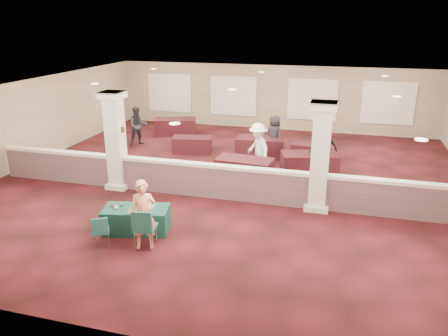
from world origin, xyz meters
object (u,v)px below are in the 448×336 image
(attendee_d, at_px, (274,135))
(attendee_c, at_px, (323,151))
(far_table_back_center, at_px, (260,147))
(far_table_front_left, at_px, (192,145))
(attendee_b, at_px, (258,148))
(near_table, at_px, (136,220))
(far_table_back_left, at_px, (175,127))
(woman, at_px, (144,215))
(attendee_a, at_px, (138,126))
(conf_chair_main, at_px, (144,226))
(far_table_front_center, at_px, (244,169))
(far_table_front_right, at_px, (309,164))
(conf_chair_side, at_px, (100,229))
(far_table_back_right, at_px, (313,152))

(attendee_d, bearing_deg, attendee_c, 171.77)
(attendee_c, height_order, attendee_d, attendee_c)
(far_table_back_center, distance_m, attendee_d, 0.78)
(far_table_front_left, height_order, attendee_d, attendee_d)
(attendee_b, xyz_separation_m, attendee_c, (2.28, 0.30, 0.01))
(near_table, xyz_separation_m, far_table_back_left, (-2.76, 9.78, 0.07))
(woman, xyz_separation_m, attendee_a, (-4.29, 8.42, -0.02))
(conf_chair_main, height_order, far_table_front_center, conf_chair_main)
(far_table_front_center, bearing_deg, attendee_d, 81.67)
(conf_chair_main, height_order, woman, woman)
(far_table_front_right, bearing_deg, far_table_back_center, 140.98)
(woman, relative_size, attendee_c, 0.94)
(far_table_front_left, distance_m, attendee_b, 3.69)
(near_table, relative_size, attendee_c, 0.92)
(far_table_back_center, bearing_deg, conf_chair_main, -98.53)
(conf_chair_main, relative_size, attendee_c, 0.55)
(far_table_back_center, relative_size, attendee_a, 1.11)
(conf_chair_side, xyz_separation_m, far_table_front_right, (4.45, 6.72, -0.08))
(woman, bearing_deg, far_table_back_right, 46.44)
(far_table_back_right, bearing_deg, attendee_a, 178.22)
(woman, xyz_separation_m, attendee_b, (1.56, 6.19, 0.05))
(far_table_back_right, bearing_deg, woman, -112.54)
(conf_chair_main, height_order, attendee_b, attendee_b)
(far_table_front_left, relative_size, attendee_a, 0.94)
(near_table, distance_m, far_table_back_right, 8.45)
(far_table_front_center, bearing_deg, far_table_front_right, 28.59)
(attendee_a, height_order, attendee_b, attendee_b)
(far_table_front_center, relative_size, attendee_a, 1.12)
(near_table, xyz_separation_m, conf_chair_side, (-0.45, -1.02, 0.16))
(conf_chair_main, height_order, far_table_back_center, conf_chair_main)
(far_table_front_left, height_order, far_table_back_center, far_table_back_center)
(conf_chair_side, xyz_separation_m, woman, (1.05, 0.28, 0.39))
(far_table_back_center, distance_m, attendee_c, 3.15)
(far_table_front_center, relative_size, attendee_c, 1.03)
(conf_chair_main, distance_m, far_table_back_right, 8.91)
(near_table, relative_size, far_table_front_center, 0.89)
(far_table_back_left, bearing_deg, far_table_front_right, -31.09)
(far_table_front_center, relative_size, attendee_d, 1.16)
(attendee_a, height_order, attendee_c, attendee_c)
(woman, height_order, far_table_front_center, woman)
(attendee_d, bearing_deg, far_table_front_center, 118.37)
(attendee_c, relative_size, attendee_d, 1.12)
(woman, distance_m, attendee_b, 6.38)
(far_table_front_left, bearing_deg, attendee_d, 9.82)
(attendee_a, bearing_deg, far_table_back_right, -40.24)
(woman, xyz_separation_m, far_table_front_left, (-1.60, 7.99, -0.55))
(far_table_back_center, bearing_deg, conf_chair_side, -105.17)
(near_table, xyz_separation_m, attendee_a, (-3.69, 7.68, 0.53))
(attendee_d, bearing_deg, attendee_b, 121.95)
(woman, bearing_deg, far_table_front_right, 41.17)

